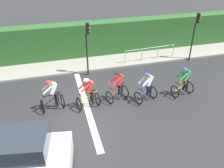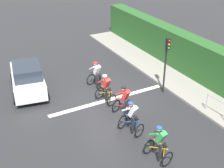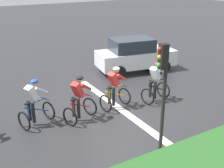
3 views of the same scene
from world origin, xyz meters
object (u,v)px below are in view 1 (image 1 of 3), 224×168
(cyclist_lead, at_px, (184,82))
(car_white, at_px, (13,157))
(pedestrian_railing_kerbside, at_px, (150,51))
(cyclist_trailing, at_px, (52,96))
(traffic_light_far_junction, at_px, (195,30))
(cyclist_fourth, at_px, (89,94))
(cyclist_second, at_px, (147,87))
(traffic_light_near_crossing, at_px, (87,41))
(cyclist_mid, at_px, (118,87))

(cyclist_lead, xyz_separation_m, car_white, (3.17, -8.43, 0.08))
(cyclist_lead, xyz_separation_m, pedestrian_railing_kerbside, (-4.53, -0.02, -0.00))
(cyclist_trailing, bearing_deg, traffic_light_far_junction, 109.36)
(cyclist_fourth, xyz_separation_m, cyclist_trailing, (-0.28, -1.75, 0.00))
(cyclist_fourth, xyz_separation_m, traffic_light_far_junction, (-3.73, 8.04, 1.43))
(car_white, bearing_deg, cyclist_second, 116.70)
(traffic_light_near_crossing, bearing_deg, cyclist_mid, 16.71)
(cyclist_fourth, distance_m, traffic_light_far_junction, 8.98)
(traffic_light_far_junction, bearing_deg, pedestrian_railing_kerbside, -101.45)
(cyclist_second, relative_size, cyclist_trailing, 1.00)
(cyclist_lead, xyz_separation_m, cyclist_fourth, (-0.22, -5.16, 0.00))
(cyclist_second, height_order, pedestrian_railing_kerbside, cyclist_second)
(cyclist_lead, relative_size, traffic_light_far_junction, 0.50)
(cyclist_mid, relative_size, cyclist_trailing, 1.00)
(traffic_light_far_junction, bearing_deg, cyclist_second, -51.82)
(car_white, bearing_deg, cyclist_mid, 126.75)
(cyclist_second, xyz_separation_m, cyclist_mid, (-0.47, -1.43, 0.00))
(traffic_light_far_junction, bearing_deg, cyclist_fourth, -65.14)
(cyclist_lead, xyz_separation_m, cyclist_second, (0.01, -2.15, 0.00))
(cyclist_fourth, bearing_deg, car_white, -44.01)
(cyclist_mid, bearing_deg, cyclist_fourth, -81.33)
(cyclist_mid, distance_m, traffic_light_near_crossing, 3.63)
(cyclist_lead, height_order, cyclist_fourth, same)
(cyclist_lead, xyz_separation_m, cyclist_mid, (-0.46, -3.57, 0.00))
(traffic_light_near_crossing, bearing_deg, cyclist_lead, 51.09)
(cyclist_fourth, height_order, car_white, car_white)
(cyclist_lead, distance_m, traffic_light_far_junction, 5.09)
(cyclist_mid, relative_size, pedestrian_railing_kerbside, 0.44)
(cyclist_second, bearing_deg, traffic_light_near_crossing, -146.90)
(cyclist_mid, height_order, car_white, car_white)
(cyclist_second, height_order, traffic_light_near_crossing, traffic_light_near_crossing)
(traffic_light_near_crossing, bearing_deg, cyclist_fourth, -10.32)
(traffic_light_near_crossing, bearing_deg, traffic_light_far_junction, 92.18)
(cyclist_mid, distance_m, traffic_light_far_junction, 7.47)
(car_white, relative_size, traffic_light_far_junction, 1.30)
(cyclist_lead, bearing_deg, car_white, -69.41)
(traffic_light_far_junction, distance_m, pedestrian_railing_kerbside, 3.29)
(cyclist_lead, distance_m, car_white, 9.01)
(cyclist_second, bearing_deg, cyclist_fourth, -94.25)
(cyclist_mid, height_order, traffic_light_near_crossing, traffic_light_near_crossing)
(cyclist_fourth, relative_size, cyclist_trailing, 1.00)
(cyclist_second, bearing_deg, cyclist_mid, -108.07)
(traffic_light_near_crossing, bearing_deg, pedestrian_railing_kerbside, 100.91)
(cyclist_mid, bearing_deg, cyclist_lead, 82.67)
(cyclist_second, height_order, traffic_light_far_junction, traffic_light_far_junction)
(cyclist_lead, bearing_deg, cyclist_second, -89.83)
(car_white, bearing_deg, pedestrian_railing_kerbside, 132.47)
(cyclist_second, relative_size, cyclist_fourth, 1.00)
(cyclist_mid, xyz_separation_m, traffic_light_far_junction, (-3.48, 6.45, 1.43))
(car_white, bearing_deg, traffic_light_far_junction, 122.16)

